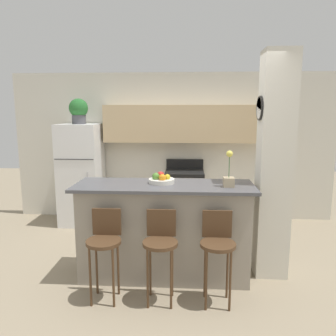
% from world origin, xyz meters
% --- Properties ---
extents(ground_plane, '(14.00, 14.00, 0.00)m').
position_xyz_m(ground_plane, '(0.00, 0.00, 0.00)').
color(ground_plane, gray).
extents(wall_back, '(5.60, 0.38, 2.55)m').
position_xyz_m(wall_back, '(0.10, 2.11, 1.44)').
color(wall_back, silver).
rests_on(wall_back, ground_plane).
extents(pillar_right, '(0.38, 0.32, 2.55)m').
position_xyz_m(pillar_right, '(1.23, 0.13, 1.28)').
color(pillar_right, silver).
rests_on(pillar_right, ground_plane).
extents(counter_bar, '(2.00, 0.68, 1.09)m').
position_xyz_m(counter_bar, '(0.00, 0.00, 0.55)').
color(counter_bar, gray).
rests_on(counter_bar, ground_plane).
extents(refrigerator, '(0.66, 0.69, 1.69)m').
position_xyz_m(refrigerator, '(-1.53, 1.79, 0.85)').
color(refrigerator, white).
rests_on(refrigerator, ground_plane).
extents(stove_range, '(0.64, 0.61, 1.07)m').
position_xyz_m(stove_range, '(0.21, 1.84, 0.46)').
color(stove_range, white).
rests_on(stove_range, ground_plane).
extents(bar_stool_left, '(0.35, 0.35, 0.92)m').
position_xyz_m(bar_stool_left, '(-0.56, -0.50, 0.61)').
color(bar_stool_left, '#4C331E').
rests_on(bar_stool_left, ground_plane).
extents(bar_stool_mid, '(0.35, 0.35, 0.92)m').
position_xyz_m(bar_stool_mid, '(0.00, -0.50, 0.61)').
color(bar_stool_mid, '#4C331E').
rests_on(bar_stool_mid, ground_plane).
extents(bar_stool_right, '(0.35, 0.35, 0.92)m').
position_xyz_m(bar_stool_right, '(0.56, -0.50, 0.61)').
color(bar_stool_right, '#4C331E').
rests_on(bar_stool_right, ground_plane).
extents(potted_plant_on_fridge, '(0.31, 0.31, 0.41)m').
position_xyz_m(potted_plant_on_fridge, '(-1.53, 1.79, 1.91)').
color(potted_plant_on_fridge, '#4C4C51').
rests_on(potted_plant_on_fridge, refrigerator).
extents(orchid_vase, '(0.11, 0.11, 0.39)m').
position_xyz_m(orchid_vase, '(0.71, -0.07, 1.21)').
color(orchid_vase, tan).
rests_on(orchid_vase, counter_bar).
extents(fruit_bowl, '(0.29, 0.29, 0.12)m').
position_xyz_m(fruit_bowl, '(-0.04, 0.06, 1.13)').
color(fruit_bowl, silver).
rests_on(fruit_bowl, counter_bar).
extents(trash_bin, '(0.28, 0.28, 0.38)m').
position_xyz_m(trash_bin, '(-0.98, 1.55, 0.19)').
color(trash_bin, black).
rests_on(trash_bin, ground_plane).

